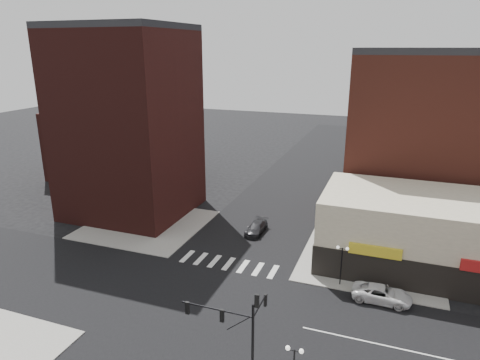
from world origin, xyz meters
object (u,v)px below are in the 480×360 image
(street_lamp_se_a, at_px, (294,360))
(white_suv, at_px, (382,294))
(street_lamp_ne, at_px, (342,256))
(dark_sedan_north, at_px, (256,228))
(traffic_signal, at_px, (241,325))

(street_lamp_se_a, relative_size, white_suv, 0.76)
(street_lamp_se_a, relative_size, street_lamp_ne, 1.00)
(street_lamp_ne, bearing_deg, dark_sedan_north, 142.46)
(traffic_signal, bearing_deg, street_lamp_se_a, -2.57)
(street_lamp_se_a, height_order, white_suv, street_lamp_se_a)
(street_lamp_ne, height_order, dark_sedan_north, street_lamp_ne)
(traffic_signal, xyz_separation_m, street_lamp_se_a, (3.76, -0.17, -1.67))
(white_suv, bearing_deg, traffic_signal, 149.37)
(street_lamp_ne, bearing_deg, street_lamp_se_a, -93.58)
(street_lamp_se_a, relative_size, dark_sedan_north, 0.87)
(street_lamp_ne, distance_m, dark_sedan_north, 15.13)
(street_lamp_ne, height_order, white_suv, street_lamp_ne)
(street_lamp_ne, bearing_deg, traffic_signal, -106.75)
(white_suv, xyz_separation_m, dark_sedan_north, (-15.86, 10.58, -0.06))
(white_suv, relative_size, dark_sedan_north, 1.13)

